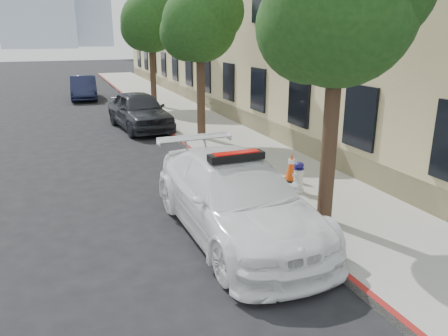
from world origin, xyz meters
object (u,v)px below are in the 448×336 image
parked_car_mid (139,110)px  fire_hydrant (298,178)px  parked_car_far (84,88)px  police_car (236,197)px  traffic_cone (291,167)px

parked_car_mid → fire_hydrant: parked_car_mid is taller
parked_car_far → fire_hydrant: bearing=-75.9°
parked_car_mid → fire_hydrant: (2.05, -9.37, -0.25)m
parked_car_far → police_car: bearing=-82.5°
parked_car_far → fire_hydrant: (3.59, -19.16, -0.17)m
police_car → traffic_cone: (2.43, 2.09, -0.24)m
parked_car_mid → police_car: bearing=-97.1°
parked_car_mid → parked_car_far: size_ratio=1.08×
police_car → parked_car_mid: (0.10, 10.63, 0.00)m
parked_car_mid → traffic_cone: 8.85m
police_car → parked_car_far: size_ratio=1.27×
traffic_cone → parked_car_far: bearing=101.9°
police_car → fire_hydrant: (2.15, 1.26, -0.25)m
police_car → traffic_cone: bearing=39.3°
police_car → parked_car_mid: bearing=88.1°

